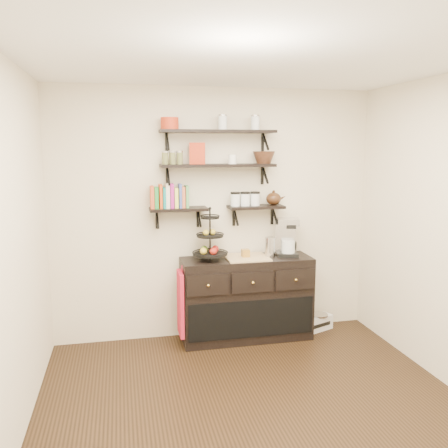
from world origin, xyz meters
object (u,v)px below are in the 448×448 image
(sideboard, at_px, (246,298))
(fruit_stand, at_px, (210,243))
(coffee_maker, at_px, (287,238))
(radio, at_px, (319,322))

(sideboard, distance_m, fruit_stand, 0.75)
(sideboard, distance_m, coffee_maker, 0.79)
(fruit_stand, height_order, coffee_maker, fruit_stand)
(fruit_stand, bearing_deg, coffee_maker, 1.62)
(fruit_stand, xyz_separation_m, coffee_maker, (0.85, 0.02, 0.01))
(sideboard, relative_size, fruit_stand, 2.61)
(sideboard, bearing_deg, fruit_stand, 179.41)
(fruit_stand, bearing_deg, radio, 2.26)
(coffee_maker, xyz_separation_m, radio, (0.42, 0.03, -1.01))
(coffee_maker, bearing_deg, radio, 17.72)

